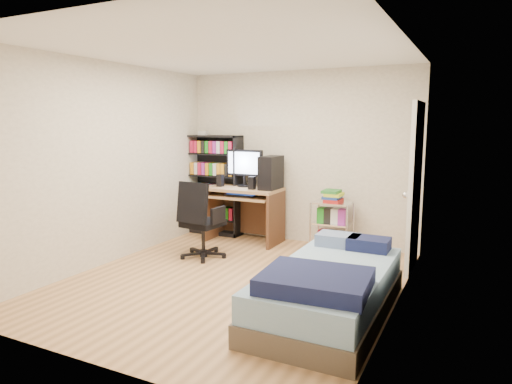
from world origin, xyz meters
The scene contains 7 objects.
room centered at (0.00, 0.00, 1.25)m, with size 3.58×4.08×2.58m.
media_shelf centered at (-1.34, 1.84, 0.80)m, with size 0.88×0.29×1.63m.
computer_desk centered at (-0.59, 1.67, 0.73)m, with size 1.08×0.63×1.36m.
office_chair centered at (-0.81, 0.61, 0.32)m, with size 0.65×0.65×1.02m.
wire_cart centered at (0.63, 1.68, 0.55)m, with size 0.52×0.38×0.84m.
bed centered at (1.24, -0.40, 0.25)m, with size 1.00×1.99×0.57m.
door centered at (1.72, 1.35, 1.00)m, with size 0.12×0.80×2.00m.
Camera 1 is at (2.40, -4.26, 1.75)m, focal length 32.00 mm.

